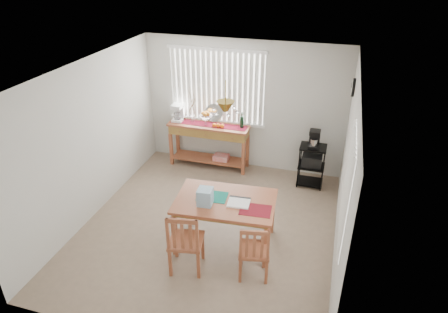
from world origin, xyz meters
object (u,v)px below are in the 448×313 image
(dining_table, at_px, (225,205))
(chair_left, at_px, (186,242))
(cart_items, at_px, (314,139))
(wire_cart, at_px, (312,162))
(sideboard, at_px, (209,135))
(chair_right, at_px, (254,251))

(dining_table, distance_m, chair_left, 0.83)
(chair_left, bearing_deg, cart_items, 62.90)
(wire_cart, distance_m, cart_items, 0.48)
(sideboard, relative_size, dining_table, 1.07)
(sideboard, distance_m, dining_table, 2.49)
(dining_table, distance_m, chair_right, 0.85)
(dining_table, relative_size, chair_right, 1.71)
(sideboard, bearing_deg, dining_table, -66.23)
(sideboard, xyz_separation_m, dining_table, (1.00, -2.28, 0.00))
(sideboard, distance_m, cart_items, 2.11)
(chair_left, bearing_deg, wire_cart, 62.83)
(dining_table, relative_size, chair_left, 1.54)
(sideboard, distance_m, chair_right, 3.27)
(sideboard, relative_size, chair_left, 1.65)
(wire_cart, relative_size, chair_left, 0.82)
(wire_cart, xyz_separation_m, dining_table, (-1.08, -2.10, 0.20))
(wire_cart, height_order, cart_items, cart_items)
(wire_cart, xyz_separation_m, chair_left, (-1.44, -2.81, -0.00))
(sideboard, relative_size, wire_cart, 2.01)
(cart_items, bearing_deg, dining_table, -117.20)
(sideboard, height_order, cart_items, cart_items)
(wire_cart, relative_size, dining_table, 0.53)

